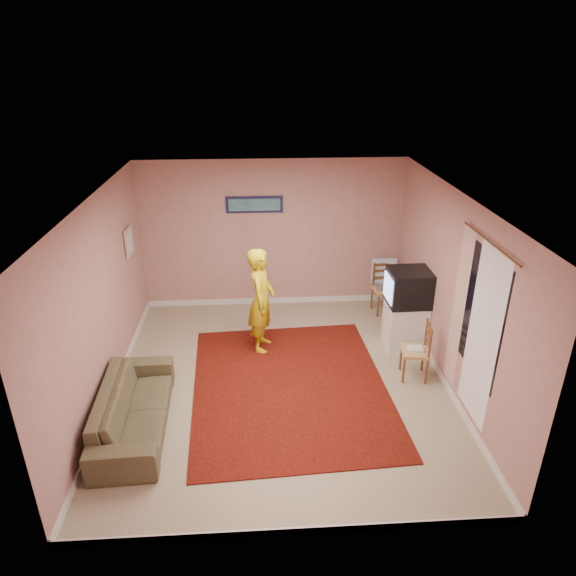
{
  "coord_description": "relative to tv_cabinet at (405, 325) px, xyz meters",
  "views": [
    {
      "loc": [
        -0.27,
        -5.91,
        4.15
      ],
      "look_at": [
        0.14,
        0.6,
        1.16
      ],
      "focal_mm": 32.0,
      "sensor_mm": 36.0,
      "label": 1
    }
  ],
  "objects": [
    {
      "name": "curtain_rod",
      "position": [
        0.25,
        -1.75,
        1.95
      ],
      "size": [
        0.02,
        1.4,
        0.02
      ],
      "primitive_type": "cylinder",
      "rotation": [
        1.57,
        0.0,
        0.0
      ],
      "color": "brown",
      "rests_on": "wall_right"
    },
    {
      "name": "chair_b",
      "position": [
        -0.09,
        -0.82,
        0.15
      ],
      "size": [
        0.41,
        0.43,
        0.46
      ],
      "rotation": [
        0.0,
        0.0,
        -1.72
      ],
      "color": "tan",
      "rests_on": "ground"
    },
    {
      "name": "blue_throw",
      "position": [
        -0.03,
        1.35,
        0.33
      ],
      "size": [
        0.43,
        0.05,
        0.45
      ],
      "primitive_type": "cube",
      "color": "#7B9ECA",
      "rests_on": "chair_a"
    },
    {
      "name": "curtain_floral",
      "position": [
        0.26,
        -1.2,
        0.88
      ],
      "size": [
        0.01,
        0.35,
        2.1
      ],
      "primitive_type": "cube",
      "color": "beige",
      "rests_on": "wall_right"
    },
    {
      "name": "tv_cabinet",
      "position": [
        0.0,
        0.0,
        0.0
      ],
      "size": [
        0.58,
        0.53,
        0.74
      ],
      "primitive_type": "cube",
      "color": "silver",
      "rests_on": "ground"
    },
    {
      "name": "chair_a",
      "position": [
        -0.03,
        1.17,
        0.16
      ],
      "size": [
        0.44,
        0.42,
        0.47
      ],
      "rotation": [
        0.0,
        0.0,
        0.12
      ],
      "color": "tan",
      "rests_on": "ground"
    },
    {
      "name": "dvd_player",
      "position": [
        -0.03,
        1.17,
        0.11
      ],
      "size": [
        0.37,
        0.27,
        0.06
      ],
      "primitive_type": "cube",
      "rotation": [
        0.0,
        0.0,
        0.05
      ],
      "color": "silver",
      "rests_on": "chair_a"
    },
    {
      "name": "window",
      "position": [
        0.29,
        -1.75,
        1.08
      ],
      "size": [
        0.01,
        1.1,
        1.5
      ],
      "primitive_type": "cube",
      "color": "black",
      "rests_on": "wall_right"
    },
    {
      "name": "baseboard_right",
      "position": [
        0.29,
        -0.85,
        -0.32
      ],
      "size": [
        0.02,
        5.0,
        0.1
      ],
      "primitive_type": "cube",
      "color": "silver",
      "rests_on": "ground"
    },
    {
      "name": "picture_left",
      "position": [
        -4.17,
        0.75,
        1.18
      ],
      "size": [
        0.04,
        0.38,
        0.42
      ],
      "color": "tan",
      "rests_on": "wall_left"
    },
    {
      "name": "ceiling",
      "position": [
        -1.95,
        -0.85,
        2.23
      ],
      "size": [
        4.5,
        5.0,
        0.02
      ],
      "primitive_type": "cube",
      "color": "white",
      "rests_on": "wall_back"
    },
    {
      "name": "wall_back",
      "position": [
        -1.95,
        1.65,
        0.93
      ],
      "size": [
        4.5,
        0.02,
        2.6
      ],
      "primitive_type": "cube",
      "color": "tan",
      "rests_on": "ground"
    },
    {
      "name": "crt_tv",
      "position": [
        -0.01,
        -0.0,
        0.64
      ],
      "size": [
        0.63,
        0.56,
        0.53
      ],
      "rotation": [
        0.0,
        0.0,
        0.02
      ],
      "color": "black",
      "rests_on": "tv_cabinet"
    },
    {
      "name": "baseboard_front",
      "position": [
        -1.95,
        -3.34,
        -0.32
      ],
      "size": [
        4.5,
        0.02,
        0.1
      ],
      "primitive_type": "cube",
      "color": "silver",
      "rests_on": "ground"
    },
    {
      "name": "picture_back",
      "position": [
        -2.25,
        1.62,
        1.48
      ],
      "size": [
        0.95,
        0.04,
        0.28
      ],
      "color": "#141537",
      "rests_on": "wall_back"
    },
    {
      "name": "wall_left",
      "position": [
        -4.2,
        -0.85,
        0.93
      ],
      "size": [
        0.02,
        5.0,
        2.6
      ],
      "primitive_type": "cube",
      "color": "tan",
      "rests_on": "ground"
    },
    {
      "name": "sofa",
      "position": [
        -3.75,
        -1.67,
        -0.09
      ],
      "size": [
        0.84,
        1.97,
        0.57
      ],
      "primitive_type": "imported",
      "rotation": [
        0.0,
        0.0,
        1.62
      ],
      "color": "brown",
      "rests_on": "ground"
    },
    {
      "name": "curtain_sheer",
      "position": [
        0.28,
        -1.9,
        0.88
      ],
      "size": [
        0.01,
        0.75,
        2.1
      ],
      "primitive_type": "cube",
      "color": "white",
      "rests_on": "wall_right"
    },
    {
      "name": "area_rug",
      "position": [
        -1.83,
        -0.97,
        -0.36
      ],
      "size": [
        2.76,
        3.37,
        0.02
      ],
      "primitive_type": "cube",
      "rotation": [
        0.0,
        0.0,
        0.05
      ],
      "color": "black",
      "rests_on": "ground"
    },
    {
      "name": "person",
      "position": [
        -2.18,
        0.1,
        0.44
      ],
      "size": [
        0.49,
        0.65,
        1.62
      ],
      "primitive_type": "imported",
      "rotation": [
        0.0,
        0.0,
        1.39
      ],
      "color": "gold",
      "rests_on": "ground"
    },
    {
      "name": "wall_right",
      "position": [
        0.3,
        -0.85,
        0.93
      ],
      "size": [
        0.02,
        5.0,
        2.6
      ],
      "primitive_type": "cube",
      "color": "tan",
      "rests_on": "ground"
    },
    {
      "name": "wall_front",
      "position": [
        -1.95,
        -3.35,
        0.93
      ],
      "size": [
        4.5,
        0.02,
        2.6
      ],
      "primitive_type": "cube",
      "color": "tan",
      "rests_on": "ground"
    },
    {
      "name": "baseboard_left",
      "position": [
        -4.19,
        -0.85,
        -0.32
      ],
      "size": [
        0.02,
        5.0,
        0.1
      ],
      "primitive_type": "cube",
      "color": "silver",
      "rests_on": "ground"
    },
    {
      "name": "ground",
      "position": [
        -1.95,
        -0.85,
        -0.37
      ],
      "size": [
        5.0,
        5.0,
        0.0
      ],
      "primitive_type": "plane",
      "color": "tan",
      "rests_on": "ground"
    },
    {
      "name": "baseboard_back",
      "position": [
        -1.95,
        1.64,
        -0.32
      ],
      "size": [
        4.5,
        0.02,
        0.1
      ],
      "primitive_type": "cube",
      "color": "silver",
      "rests_on": "ground"
    },
    {
      "name": "game_console",
      "position": [
        -0.09,
        -0.82,
        0.08
      ],
      "size": [
        0.21,
        0.15,
        0.04
      ],
      "primitive_type": "cube",
      "rotation": [
        0.0,
        0.0,
        -0.04
      ],
      "color": "white",
      "rests_on": "chair_b"
    }
  ]
}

